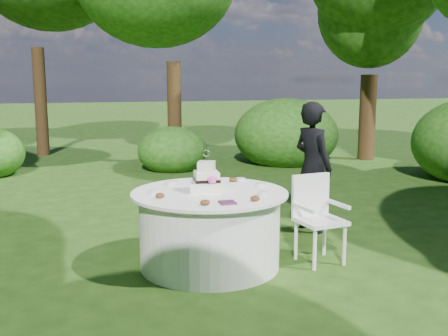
{
  "coord_description": "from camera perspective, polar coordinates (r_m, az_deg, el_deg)",
  "views": [
    {
      "loc": [
        -1.32,
        -4.92,
        1.87
      ],
      "look_at": [
        0.15,
        0.0,
        1.0
      ],
      "focal_mm": 42.0,
      "sensor_mm": 36.0,
      "label": 1
    }
  ],
  "objects": [
    {
      "name": "napkins",
      "position": [
        4.71,
        0.38,
        -3.78
      ],
      "size": [
        0.14,
        0.14,
        0.02
      ],
      "primitive_type": "cube",
      "color": "#4D2140",
      "rests_on": "table"
    },
    {
      "name": "cake",
      "position": [
        5.2,
        -1.91,
        -1.32
      ],
      "size": [
        0.38,
        0.38,
        0.42
      ],
      "color": "white",
      "rests_on": "table"
    },
    {
      "name": "ground",
      "position": [
        5.42,
        -1.54,
        -10.55
      ],
      "size": [
        80.0,
        80.0,
        0.0
      ],
      "primitive_type": "plane",
      "color": "#203C10",
      "rests_on": "ground"
    },
    {
      "name": "petal_cups",
      "position": [
        5.01,
        -1.11,
        -2.76
      ],
      "size": [
        0.99,
        1.04,
        0.05
      ],
      "color": "#562D16",
      "rests_on": "table"
    },
    {
      "name": "feather_plume",
      "position": [
        4.83,
        -2.1,
        -3.47
      ],
      "size": [
        0.48,
        0.07,
        0.01
      ],
      "primitive_type": "ellipsoid",
      "color": "white",
      "rests_on": "table"
    },
    {
      "name": "votives",
      "position": [
        5.36,
        -0.69,
        -2.0
      ],
      "size": [
        1.21,
        0.85,
        0.04
      ],
      "color": "silver",
      "rests_on": "table"
    },
    {
      "name": "chair",
      "position": [
        5.52,
        10.01,
        -4.7
      ],
      "size": [
        0.5,
        0.49,
        0.9
      ],
      "color": "silver",
      "rests_on": "ground"
    },
    {
      "name": "table",
      "position": [
        5.3,
        -1.56,
        -6.61
      ],
      "size": [
        1.56,
        1.56,
        0.77
      ],
      "color": "white",
      "rests_on": "ground"
    },
    {
      "name": "guest",
      "position": [
        6.55,
        9.63,
        0.12
      ],
      "size": [
        0.54,
        0.67,
        1.61
      ],
      "primitive_type": "imported",
      "rotation": [
        0.0,
        0.0,
        1.87
      ],
      "color": "black",
      "rests_on": "ground"
    }
  ]
}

